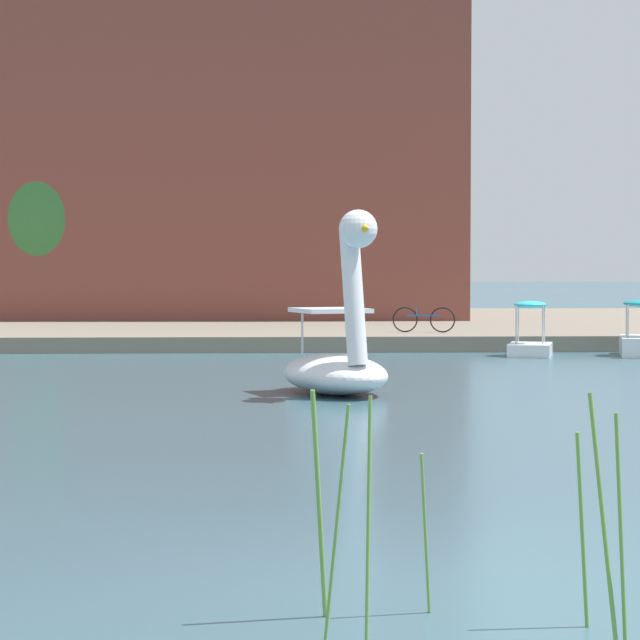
% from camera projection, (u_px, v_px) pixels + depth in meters
% --- Properties ---
extents(ground_plane, '(432.76, 432.76, 0.00)m').
position_uv_depth(ground_plane, '(400.00, 589.00, 9.36)').
color(ground_plane, '#385966').
extents(shore_bank_far, '(112.27, 25.30, 0.44)m').
position_uv_depth(shore_bank_far, '(285.00, 325.00, 48.16)').
color(shore_bank_far, slate).
rests_on(shore_bank_far, ground_plane).
extents(swan_boat, '(2.52, 3.35, 3.33)m').
position_uv_depth(swan_boat, '(338.00, 356.00, 23.75)').
color(swan_boat, white).
rests_on(swan_boat, ground_plane).
extents(pedal_boat_cyan, '(1.52, 2.00, 1.45)m').
position_uv_depth(pedal_boat_cyan, '(530.00, 340.00, 34.32)').
color(pedal_boat_cyan, white).
rests_on(pedal_boat_cyan, ground_plane).
extents(tree_willow_near_path, '(6.59, 6.85, 6.90)m').
position_uv_depth(tree_willow_near_path, '(47.00, 222.00, 48.50)').
color(tree_willow_near_path, '#423323').
rests_on(tree_willow_near_path, shore_bank_far).
extents(tree_broadleaf_right, '(4.53, 4.43, 5.78)m').
position_uv_depth(tree_broadleaf_right, '(283.00, 225.00, 49.91)').
color(tree_broadleaf_right, '#423323').
rests_on(tree_broadleaf_right, shore_bank_far).
extents(bicycle_parked, '(1.80, 0.42, 0.76)m').
position_uv_depth(bicycle_parked, '(424.00, 319.00, 38.10)').
color(bicycle_parked, black).
rests_on(bicycle_parked, shore_bank_far).
extents(apartment_block, '(20.00, 8.67, 14.24)m').
position_uv_depth(apartment_block, '(200.00, 131.00, 49.98)').
color(apartment_block, brown).
rests_on(apartment_block, shore_bank_far).
extents(reed_clump_foreground, '(1.89, 0.95, 1.54)m').
position_uv_depth(reed_clump_foreground, '(464.00, 521.00, 8.14)').
color(reed_clump_foreground, '#669942').
rests_on(reed_clump_foreground, ground_plane).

